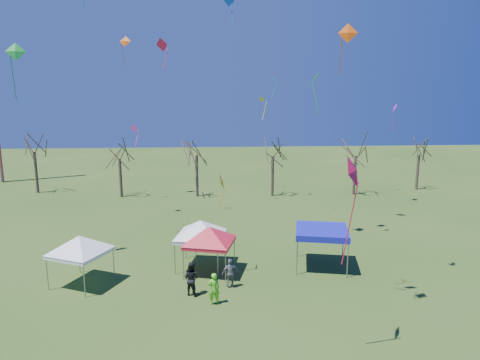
% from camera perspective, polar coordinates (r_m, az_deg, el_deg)
% --- Properties ---
extents(ground, '(140.00, 140.00, 0.00)m').
position_cam_1_polar(ground, '(24.99, -1.75, -15.16)').
color(ground, '#2F4B18').
rests_on(ground, ground).
extents(tree_0, '(3.83, 3.83, 8.44)m').
position_cam_1_polar(tree_0, '(53.83, -25.91, 5.22)').
color(tree_0, '#3D2D21').
rests_on(tree_0, ground).
extents(tree_1, '(3.42, 3.42, 7.54)m').
position_cam_1_polar(tree_1, '(48.34, -15.86, 4.53)').
color(tree_1, '#3D2D21').
rests_on(tree_1, ground).
extents(tree_2, '(3.71, 3.71, 8.18)m').
position_cam_1_polar(tree_2, '(47.01, -5.86, 5.33)').
color(tree_2, '#3D2D21').
rests_on(tree_2, ground).
extents(tree_3, '(3.59, 3.59, 7.91)m').
position_cam_1_polar(tree_3, '(47.17, 4.43, 5.12)').
color(tree_3, '#3D2D21').
rests_on(tree_3, ground).
extents(tree_4, '(3.58, 3.58, 7.89)m').
position_cam_1_polar(tree_4, '(49.35, 15.25, 5.00)').
color(tree_4, '#3D2D21').
rests_on(tree_4, ground).
extents(tree_5, '(3.39, 3.39, 7.46)m').
position_cam_1_polar(tree_5, '(54.55, 22.88, 4.73)').
color(tree_5, '#3D2D21').
rests_on(tree_5, ground).
extents(tent_white_west, '(3.73, 3.73, 3.51)m').
position_cam_1_polar(tent_white_west, '(26.95, -20.65, -7.39)').
color(tent_white_west, gray).
rests_on(tent_white_west, ground).
extents(tent_white_mid, '(4.08, 4.08, 3.66)m').
position_cam_1_polar(tent_white_mid, '(27.87, -5.31, -5.81)').
color(tent_white_mid, gray).
rests_on(tent_white_mid, ground).
extents(tent_red, '(3.86, 3.86, 3.52)m').
position_cam_1_polar(tent_red, '(26.93, -4.10, -6.66)').
color(tent_red, gray).
rests_on(tent_red, ground).
extents(tent_blue, '(3.93, 3.93, 2.60)m').
position_cam_1_polar(tent_blue, '(28.44, 10.85, -6.81)').
color(tent_blue, gray).
rests_on(tent_blue, ground).
extents(person_green, '(0.72, 0.55, 1.77)m').
position_cam_1_polar(person_green, '(23.78, -3.51, -14.25)').
color(person_green, '#5CD822').
rests_on(person_green, ground).
extents(person_grey, '(1.10, 0.64, 1.76)m').
position_cam_1_polar(person_grey, '(25.60, -1.30, -12.31)').
color(person_grey, slate).
rests_on(person_grey, ground).
extents(person_dark, '(1.18, 1.09, 1.95)m').
position_cam_1_polar(person_dark, '(24.84, -6.51, -12.92)').
color(person_dark, black).
rests_on(person_dark, ground).
extents(kite_5, '(1.27, 1.51, 4.61)m').
position_cam_1_polar(kite_5, '(17.79, 14.95, 0.95)').
color(kite_5, red).
rests_on(kite_5, ground).
extents(kite_2, '(1.27, 0.77, 2.95)m').
position_cam_1_polar(kite_2, '(47.39, -15.10, 17.40)').
color(kite_2, '#DE4C0B').
rests_on(kite_2, ground).
extents(kite_1, '(0.56, 1.05, 2.30)m').
position_cam_1_polar(kite_1, '(25.87, -2.39, -0.22)').
color(kite_1, yellow).
rests_on(kite_1, ground).
extents(kite_11, '(1.35, 1.14, 2.71)m').
position_cam_1_polar(kite_11, '(39.27, -10.33, 17.32)').
color(kite_11, '#EC1643').
rests_on(kite_11, ground).
extents(kite_19, '(0.63, 0.88, 2.24)m').
position_cam_1_polar(kite_19, '(45.27, 4.54, 13.08)').
color(kite_19, '#0CBAA8').
rests_on(kite_19, ground).
extents(kite_8, '(1.26, 0.74, 3.50)m').
position_cam_1_polar(kite_8, '(30.51, -27.78, 14.84)').
color(kite_8, '#17962C').
rests_on(kite_8, ground).
extents(kite_17, '(1.01, 1.25, 3.27)m').
position_cam_1_polar(kite_17, '(32.52, 10.05, 13.29)').
color(kite_17, green).
rests_on(kite_17, ground).
extents(kite_13, '(0.93, 0.80, 2.36)m').
position_cam_1_polar(kite_13, '(46.30, -13.91, 6.70)').
color(kite_13, '#FB37B0').
rests_on(kite_13, ground).
extents(kite_24, '(0.85, 0.52, 2.11)m').
position_cam_1_polar(kite_24, '(33.31, -1.44, 22.68)').
color(kite_24, blue).
rests_on(kite_24, ground).
extents(kite_27, '(0.94, 0.60, 2.27)m').
position_cam_1_polar(kite_27, '(21.44, 14.17, 18.37)').
color(kite_27, '#FF580D').
rests_on(kite_27, ground).
extents(kite_22, '(0.96, 0.96, 2.48)m').
position_cam_1_polar(kite_22, '(45.92, 2.97, 10.56)').
color(kite_22, yellow).
rests_on(kite_22, ground).
extents(kite_12, '(0.57, 0.98, 2.93)m').
position_cam_1_polar(kite_12, '(45.64, 19.88, 8.98)').
color(kite_12, purple).
rests_on(kite_12, ground).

